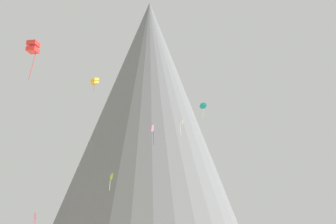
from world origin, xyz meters
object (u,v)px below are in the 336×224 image
Objects in this scene: kite_red_high at (33,47)px; kite_gold_high at (95,81)px; kite_lime_mid at (111,176)px; kite_white_high at (181,125)px; kite_teal_high at (203,106)px; kite_pink_low at (34,219)px; rock_massif at (149,128)px; kite_rainbow_mid at (153,131)px.

kite_red_high is 35.01m from kite_gold_high.
kite_gold_high is at bearing -169.21° from kite_red_high.
kite_lime_mid is 34.79m from kite_red_high.
kite_teal_high is at bearing -76.89° from kite_white_high.
kite_pink_low is (-14.19, 2.12, -7.88)m from kite_lime_mid.
kite_red_high is (-17.87, -51.98, -2.93)m from rock_massif.
kite_lime_mid is 0.63× the size of kite_red_high.
kite_red_high is at bearing -38.33° from kite_lime_mid.
rock_massif is 23.42m from kite_teal_high.
kite_rainbow_mid is at bearing -92.17° from rock_massif.
kite_white_high reaches higher than kite_pink_low.
rock_massif reaches higher than kite_red_high.
kite_teal_high is 0.95× the size of kite_lime_mid.
kite_lime_mid is at bearing 75.92° from kite_rainbow_mid.
kite_teal_high is 1.07× the size of kite_white_high.
rock_massif is 55.04m from kite_red_high.
kite_gold_high is (5.50, 33.61, 8.12)m from kite_red_high.
kite_white_high is at bearing 58.57° from kite_pink_low.
rock_massif is 22.75m from kite_gold_high.
kite_lime_mid is (-18.34, 0.12, -14.88)m from kite_teal_high.
rock_massif reaches higher than kite_pink_low.
kite_lime_mid is at bearing -177.32° from kite_red_high.
kite_pink_low is (-32.53, 2.24, -22.76)m from kite_teal_high.
kite_pink_low is at bearing -139.86° from rock_massif.
rock_massif reaches higher than kite_lime_mid.
kite_red_high is (-9.72, -31.02, 12.37)m from kite_lime_mid.
kite_gold_high is (-12.37, -18.37, 5.19)m from rock_massif.
kite_gold_high is (-4.23, 2.58, 20.49)m from kite_lime_mid.
kite_white_high is 21.10m from kite_gold_high.
kite_red_high is at bearing -105.26° from kite_teal_high.
rock_massif is 27.53× the size of kite_rainbow_mid.
rock_massif is at bearing -78.77° from kite_gold_high.
kite_teal_high is at bearing -141.65° from kite_gold_high.
kite_teal_high is 1.08× the size of kite_gold_high.
kite_gold_high is (-10.22, 38.34, 20.40)m from kite_rainbow_mid.
rock_massif is at bearing 142.81° from kite_teal_high.
kite_red_high is at bearing -108.97° from rock_massif.
kite_red_high reaches higher than kite_pink_low.
kite_red_high is (-23.15, -28.60, 2.30)m from kite_white_high.
kite_teal_high is 1.38× the size of kite_rainbow_mid.
rock_massif is 27.19m from kite_lime_mid.
kite_teal_high is (10.20, -21.08, -0.42)m from rock_massif.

